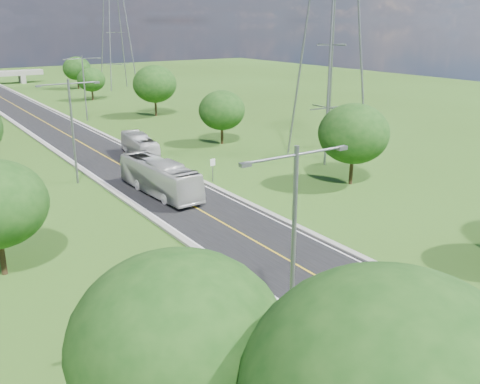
% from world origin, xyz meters
% --- Properties ---
extents(ground, '(260.00, 260.00, 0.00)m').
position_xyz_m(ground, '(0.00, 60.00, 0.00)').
color(ground, '#2E4C15').
rests_on(ground, ground).
extents(road, '(8.00, 150.00, 0.06)m').
position_xyz_m(road, '(0.00, 66.00, 0.03)').
color(road, black).
rests_on(road, ground).
extents(curb_left, '(0.50, 150.00, 0.22)m').
position_xyz_m(curb_left, '(-4.25, 66.00, 0.11)').
color(curb_left, gray).
rests_on(curb_left, ground).
extents(curb_right, '(0.50, 150.00, 0.22)m').
position_xyz_m(curb_right, '(4.25, 66.00, 0.11)').
color(curb_right, gray).
rests_on(curb_right, ground).
extents(speed_limit_sign, '(0.55, 0.09, 2.40)m').
position_xyz_m(speed_limit_sign, '(5.20, 37.98, 1.60)').
color(speed_limit_sign, slate).
rests_on(speed_limit_sign, ground).
extents(streetlight_near_left, '(5.90, 0.25, 10.00)m').
position_xyz_m(streetlight_near_left, '(-6.00, 12.00, 5.94)').
color(streetlight_near_left, slate).
rests_on(streetlight_near_left, ground).
extents(streetlight_mid_left, '(5.90, 0.25, 10.00)m').
position_xyz_m(streetlight_mid_left, '(-6.00, 45.00, 5.94)').
color(streetlight_mid_left, slate).
rests_on(streetlight_mid_left, ground).
extents(streetlight_far_right, '(5.90, 0.25, 10.00)m').
position_xyz_m(streetlight_far_right, '(6.00, 78.00, 5.94)').
color(streetlight_far_right, slate).
rests_on(streetlight_far_right, ground).
extents(power_tower_near, '(9.00, 6.40, 28.00)m').
position_xyz_m(power_tower_near, '(22.00, 40.00, 14.01)').
color(power_tower_near, slate).
rests_on(power_tower_near, ground).
extents(power_tower_far, '(9.00, 6.40, 28.00)m').
position_xyz_m(power_tower_far, '(26.00, 115.00, 14.01)').
color(power_tower_far, slate).
rests_on(power_tower_far, ground).
extents(tree_la, '(7.14, 7.14, 8.30)m').
position_xyz_m(tree_la, '(-14.00, 8.00, 5.27)').
color(tree_la, black).
rests_on(tree_la, ground).
extents(tree_rb, '(6.72, 6.72, 7.82)m').
position_xyz_m(tree_rb, '(16.00, 30.00, 4.95)').
color(tree_rb, black).
rests_on(tree_rb, ground).
extents(tree_rc, '(5.88, 5.88, 6.84)m').
position_xyz_m(tree_rc, '(15.00, 52.00, 4.33)').
color(tree_rc, black).
rests_on(tree_rc, ground).
extents(tree_rd, '(7.14, 7.14, 8.30)m').
position_xyz_m(tree_rd, '(17.00, 76.00, 5.27)').
color(tree_rd, black).
rests_on(tree_rd, ground).
extents(tree_re, '(5.46, 5.46, 6.35)m').
position_xyz_m(tree_re, '(14.50, 100.00, 4.02)').
color(tree_re, black).
rests_on(tree_re, ground).
extents(tree_rf, '(6.30, 6.30, 7.33)m').
position_xyz_m(tree_rf, '(18.00, 120.00, 4.64)').
color(tree_rf, black).
rests_on(tree_rf, ground).
extents(bus_outbound, '(3.61, 9.65, 2.62)m').
position_xyz_m(bus_outbound, '(3.20, 50.98, 1.37)').
color(bus_outbound, silver).
rests_on(bus_outbound, road).
extents(bus_inbound, '(3.19, 11.34, 3.13)m').
position_xyz_m(bus_inbound, '(-0.80, 37.34, 1.62)').
color(bus_inbound, beige).
rests_on(bus_inbound, road).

